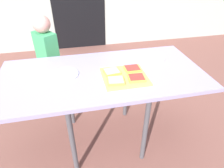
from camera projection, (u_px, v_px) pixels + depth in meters
The scene contains 10 objects.
ground_plane at pixel (104, 138), 1.90m from camera, with size 16.00×16.00×0.00m, color brown.
dining_table at pixel (103, 79), 1.52m from camera, with size 1.56×0.75×0.73m.
cutting_board at pixel (125, 76), 1.44m from camera, with size 0.32×0.31×0.01m, color tan.
pizza_slice_near_left at pixel (116, 81), 1.36m from camera, with size 0.13×0.12×0.02m.
pizza_slice_far_left at pixel (112, 72), 1.47m from camera, with size 0.13×0.12×0.02m.
pizza_slice_far_right at pixel (132, 69), 1.50m from camera, with size 0.12×0.10×0.02m.
pizza_slice_near_right at pixel (136, 78), 1.39m from camera, with size 0.12×0.11×0.02m.
plate_white_right at pixel (153, 58), 1.70m from camera, with size 0.21×0.21×0.01m, color silver.
plate_white_left at pixel (64, 75), 1.46m from camera, with size 0.21×0.21×0.01m, color white.
child_left at pixel (48, 58), 2.03m from camera, with size 0.25×0.28×1.02m.
Camera 1 is at (-0.20, -1.27, 1.50)m, focal length 31.32 mm.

